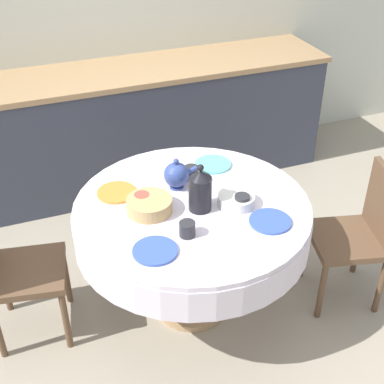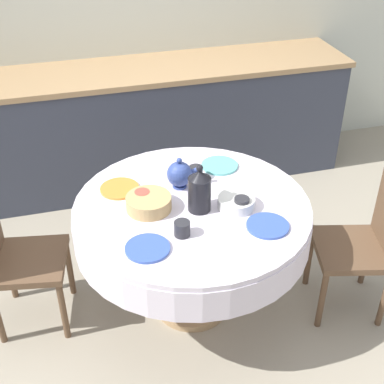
{
  "view_description": "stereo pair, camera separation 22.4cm",
  "coord_description": "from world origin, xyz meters",
  "px_view_note": "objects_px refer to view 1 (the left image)",
  "views": [
    {
      "loc": [
        -0.83,
        -2.16,
        2.36
      ],
      "look_at": [
        0.0,
        0.0,
        0.82
      ],
      "focal_mm": 50.0,
      "sensor_mm": 36.0,
      "label": 1
    },
    {
      "loc": [
        -0.62,
        -2.23,
        2.36
      ],
      "look_at": [
        0.0,
        0.0,
        0.82
      ],
      "focal_mm": 50.0,
      "sensor_mm": 36.0,
      "label": 2
    }
  ],
  "objects_px": {
    "chair_left": "(360,230)",
    "coffee_carafe": "(200,190)",
    "chair_right": "(11,265)",
    "teapot": "(177,175)"
  },
  "relations": [
    {
      "from": "chair_left",
      "to": "chair_right",
      "type": "xyz_separation_m",
      "value": [
        -1.9,
        0.41,
        0.0
      ]
    },
    {
      "from": "chair_left",
      "to": "chair_right",
      "type": "bearing_deg",
      "value": 92.04
    },
    {
      "from": "chair_left",
      "to": "coffee_carafe",
      "type": "distance_m",
      "value": 1.01
    },
    {
      "from": "chair_right",
      "to": "coffee_carafe",
      "type": "xyz_separation_m",
      "value": [
        0.99,
        -0.22,
        0.38
      ]
    },
    {
      "from": "coffee_carafe",
      "to": "teapot",
      "type": "distance_m",
      "value": 0.24
    },
    {
      "from": "coffee_carafe",
      "to": "teapot",
      "type": "relative_size",
      "value": 1.39
    },
    {
      "from": "chair_left",
      "to": "coffee_carafe",
      "type": "bearing_deg",
      "value": 92.52
    },
    {
      "from": "teapot",
      "to": "chair_right",
      "type": "bearing_deg",
      "value": -178.98
    },
    {
      "from": "chair_right",
      "to": "teapot",
      "type": "height_order",
      "value": "teapot"
    },
    {
      "from": "chair_left",
      "to": "coffee_carafe",
      "type": "xyz_separation_m",
      "value": [
        -0.92,
        0.19,
        0.38
      ]
    }
  ]
}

